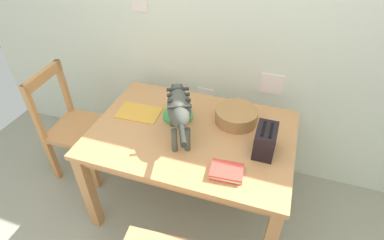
{
  "coord_description": "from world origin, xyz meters",
  "views": [
    {
      "loc": [
        0.43,
        -0.42,
        2.03
      ],
      "look_at": [
        -0.06,
        1.03,
        0.83
      ],
      "focal_mm": 28.62,
      "sensor_mm": 36.0,
      "label": 1
    }
  ],
  "objects_px": {
    "coffee_mug": "(178,110)",
    "cat": "(179,107)",
    "wicker_basket": "(236,116)",
    "wooden_chair_near": "(74,126)",
    "book_stack": "(227,171)",
    "magazine": "(139,112)",
    "toaster": "(265,141)",
    "dining_table": "(192,142)",
    "saucer_bowl": "(178,116)"
  },
  "relations": [
    {
      "from": "coffee_mug",
      "to": "book_stack",
      "type": "bearing_deg",
      "value": -42.79
    },
    {
      "from": "saucer_bowl",
      "to": "magazine",
      "type": "bearing_deg",
      "value": -171.52
    },
    {
      "from": "book_stack",
      "to": "saucer_bowl",
      "type": "bearing_deg",
      "value": 137.43
    },
    {
      "from": "saucer_bowl",
      "to": "wicker_basket",
      "type": "height_order",
      "value": "wicker_basket"
    },
    {
      "from": "wicker_basket",
      "to": "coffee_mug",
      "type": "bearing_deg",
      "value": -168.22
    },
    {
      "from": "coffee_mug",
      "to": "wicker_basket",
      "type": "xyz_separation_m",
      "value": [
        0.39,
        0.08,
        -0.02
      ]
    },
    {
      "from": "magazine",
      "to": "wicker_basket",
      "type": "height_order",
      "value": "wicker_basket"
    },
    {
      "from": "dining_table",
      "to": "coffee_mug",
      "type": "relative_size",
      "value": 10.47
    },
    {
      "from": "magazine",
      "to": "wooden_chair_near",
      "type": "height_order",
      "value": "wooden_chair_near"
    },
    {
      "from": "magazine",
      "to": "book_stack",
      "type": "height_order",
      "value": "book_stack"
    },
    {
      "from": "dining_table",
      "to": "book_stack",
      "type": "xyz_separation_m",
      "value": [
        0.3,
        -0.29,
        0.11
      ]
    },
    {
      "from": "dining_table",
      "to": "cat",
      "type": "distance_m",
      "value": 0.32
    },
    {
      "from": "book_stack",
      "to": "toaster",
      "type": "relative_size",
      "value": 0.97
    },
    {
      "from": "coffee_mug",
      "to": "magazine",
      "type": "distance_m",
      "value": 0.29
    },
    {
      "from": "cat",
      "to": "coffee_mug",
      "type": "height_order",
      "value": "cat"
    },
    {
      "from": "cat",
      "to": "wicker_basket",
      "type": "distance_m",
      "value": 0.44
    },
    {
      "from": "cat",
      "to": "coffee_mug",
      "type": "distance_m",
      "value": 0.25
    },
    {
      "from": "toaster",
      "to": "coffee_mug",
      "type": "bearing_deg",
      "value": 165.83
    },
    {
      "from": "magazine",
      "to": "cat",
      "type": "bearing_deg",
      "value": -23.46
    },
    {
      "from": "cat",
      "to": "toaster",
      "type": "distance_m",
      "value": 0.55
    },
    {
      "from": "coffee_mug",
      "to": "wicker_basket",
      "type": "distance_m",
      "value": 0.4
    },
    {
      "from": "magazine",
      "to": "wicker_basket",
      "type": "xyz_separation_m",
      "value": [
        0.67,
        0.12,
        0.05
      ]
    },
    {
      "from": "cat",
      "to": "toaster",
      "type": "xyz_separation_m",
      "value": [
        0.54,
        0.02,
        -0.14
      ]
    },
    {
      "from": "wooden_chair_near",
      "to": "coffee_mug",
      "type": "bearing_deg",
      "value": 89.44
    },
    {
      "from": "cat",
      "to": "wooden_chair_near",
      "type": "xyz_separation_m",
      "value": [
        -0.98,
        0.13,
        -0.5
      ]
    },
    {
      "from": "coffee_mug",
      "to": "toaster",
      "type": "xyz_separation_m",
      "value": [
        0.61,
        -0.15,
        0.02
      ]
    },
    {
      "from": "saucer_bowl",
      "to": "wicker_basket",
      "type": "bearing_deg",
      "value": 11.68
    },
    {
      "from": "coffee_mug",
      "to": "cat",
      "type": "bearing_deg",
      "value": -66.92
    },
    {
      "from": "wicker_basket",
      "to": "wooden_chair_near",
      "type": "bearing_deg",
      "value": -174.36
    },
    {
      "from": "book_stack",
      "to": "wooden_chair_near",
      "type": "bearing_deg",
      "value": 164.93
    },
    {
      "from": "wicker_basket",
      "to": "wooden_chair_near",
      "type": "xyz_separation_m",
      "value": [
        -1.29,
        -0.13,
        -0.32
      ]
    },
    {
      "from": "dining_table",
      "to": "magazine",
      "type": "bearing_deg",
      "value": 169.39
    },
    {
      "from": "dining_table",
      "to": "toaster",
      "type": "bearing_deg",
      "value": -3.95
    },
    {
      "from": "book_stack",
      "to": "wooden_chair_near",
      "type": "xyz_separation_m",
      "value": [
        -1.34,
        0.36,
        -0.3
      ]
    },
    {
      "from": "dining_table",
      "to": "book_stack",
      "type": "distance_m",
      "value": 0.43
    },
    {
      "from": "magazine",
      "to": "toaster",
      "type": "bearing_deg",
      "value": -10.16
    },
    {
      "from": "dining_table",
      "to": "toaster",
      "type": "distance_m",
      "value": 0.5
    },
    {
      "from": "dining_table",
      "to": "coffee_mug",
      "type": "bearing_deg",
      "value": 139.11
    },
    {
      "from": "coffee_mug",
      "to": "book_stack",
      "type": "xyz_separation_m",
      "value": [
        0.44,
        -0.41,
        -0.04
      ]
    },
    {
      "from": "book_stack",
      "to": "wicker_basket",
      "type": "height_order",
      "value": "wicker_basket"
    },
    {
      "from": "wicker_basket",
      "to": "toaster",
      "type": "relative_size",
      "value": 1.43
    },
    {
      "from": "dining_table",
      "to": "toaster",
      "type": "relative_size",
      "value": 6.61
    },
    {
      "from": "toaster",
      "to": "wooden_chair_near",
      "type": "height_order",
      "value": "wooden_chair_near"
    },
    {
      "from": "magazine",
      "to": "toaster",
      "type": "xyz_separation_m",
      "value": [
        0.9,
        -0.11,
        0.08
      ]
    },
    {
      "from": "book_stack",
      "to": "wicker_basket",
      "type": "distance_m",
      "value": 0.49
    },
    {
      "from": "dining_table",
      "to": "saucer_bowl",
      "type": "distance_m",
      "value": 0.21
    },
    {
      "from": "cat",
      "to": "magazine",
      "type": "relative_size",
      "value": 2.01
    },
    {
      "from": "dining_table",
      "to": "wicker_basket",
      "type": "height_order",
      "value": "wicker_basket"
    },
    {
      "from": "book_stack",
      "to": "toaster",
      "type": "distance_m",
      "value": 0.31
    },
    {
      "from": "dining_table",
      "to": "magazine",
      "type": "height_order",
      "value": "magazine"
    }
  ]
}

